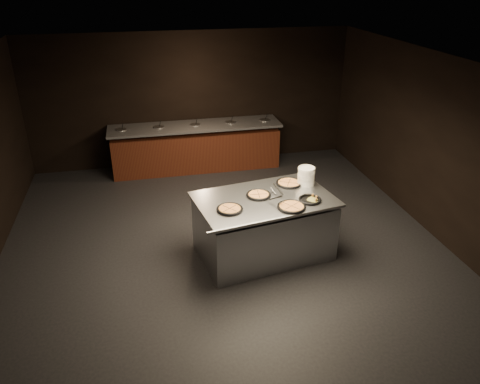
# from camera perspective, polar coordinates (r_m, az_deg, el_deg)

# --- Properties ---
(room) EXTENTS (7.02, 8.02, 2.92)m
(room) POSITION_cam_1_polar(r_m,az_deg,el_deg) (6.73, -1.67, 2.66)
(room) COLOR black
(room) RESTS_ON ground
(salad_bar) EXTENTS (3.70, 0.83, 1.18)m
(salad_bar) POSITION_cam_1_polar(r_m,az_deg,el_deg) (10.38, -5.35, 5.14)
(salad_bar) COLOR #552814
(salad_bar) RESTS_ON ground
(serving_counter) EXTENTS (2.21, 1.62, 0.97)m
(serving_counter) POSITION_cam_1_polar(r_m,az_deg,el_deg) (7.23, 2.92, -4.36)
(serving_counter) COLOR silver
(serving_counter) RESTS_ON ground
(plate_stack) EXTENTS (0.27, 0.27, 0.28)m
(plate_stack) POSITION_cam_1_polar(r_m,az_deg,el_deg) (7.44, 8.07, 1.93)
(plate_stack) COLOR white
(plate_stack) RESTS_ON serving_counter
(pan_veggie_whole) EXTENTS (0.38, 0.38, 0.04)m
(pan_veggie_whole) POSITION_cam_1_polar(r_m,az_deg,el_deg) (6.64, -1.26, -2.08)
(pan_veggie_whole) COLOR black
(pan_veggie_whole) RESTS_ON serving_counter
(pan_cheese_whole) EXTENTS (0.37, 0.37, 0.04)m
(pan_cheese_whole) POSITION_cam_1_polar(r_m,az_deg,el_deg) (7.04, 2.28, -0.35)
(pan_cheese_whole) COLOR black
(pan_cheese_whole) RESTS_ON serving_counter
(pan_cheese_slices_a) EXTENTS (0.41, 0.41, 0.04)m
(pan_cheese_slices_a) POSITION_cam_1_polar(r_m,az_deg,el_deg) (7.46, 5.98, 1.10)
(pan_cheese_slices_a) COLOR black
(pan_cheese_slices_a) RESTS_ON serving_counter
(pan_cheese_slices_b) EXTENTS (0.42, 0.42, 0.04)m
(pan_cheese_slices_b) POSITION_cam_1_polar(r_m,az_deg,el_deg) (6.74, 6.30, -1.78)
(pan_cheese_slices_b) COLOR black
(pan_cheese_slices_b) RESTS_ON serving_counter
(pan_veggie_slices) EXTENTS (0.34, 0.34, 0.04)m
(pan_veggie_slices) POSITION_cam_1_polar(r_m,az_deg,el_deg) (6.97, 8.52, -0.92)
(pan_veggie_slices) COLOR black
(pan_veggie_slices) RESTS_ON serving_counter
(server_left) EXTENTS (0.25, 0.29, 0.17)m
(server_left) POSITION_cam_1_polar(r_m,az_deg,el_deg) (7.08, 4.33, 0.28)
(server_left) COLOR silver
(server_left) RESTS_ON serving_counter
(server_right) EXTENTS (0.28, 0.28, 0.18)m
(server_right) POSITION_cam_1_polar(r_m,az_deg,el_deg) (6.76, 4.74, -1.01)
(server_right) COLOR silver
(server_right) RESTS_ON serving_counter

